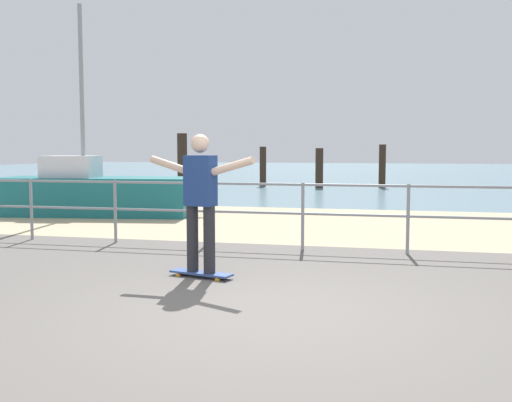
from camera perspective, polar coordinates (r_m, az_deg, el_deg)
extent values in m
cube|color=#605B56|center=(4.78, -2.16, -14.06)|extent=(24.00, 10.00, 0.04)
cube|color=tan|center=(12.51, 7.69, -2.22)|extent=(24.00, 6.00, 0.04)
cube|color=slate|center=(40.40, 11.64, 2.68)|extent=(72.00, 50.00, 0.04)
cylinder|color=gray|center=(10.86, -20.62, -0.80)|extent=(0.05, 0.05, 1.05)
cylinder|color=gray|center=(10.08, -13.27, -1.04)|extent=(0.05, 0.05, 1.05)
cylinder|color=gray|center=(9.48, -4.84, -1.29)|extent=(0.05, 0.05, 1.05)
cylinder|color=gray|center=(9.12, 4.47, -1.54)|extent=(0.05, 0.05, 1.05)
cylinder|color=gray|center=(9.01, 14.29, -1.76)|extent=(0.05, 0.05, 1.05)
cylinder|color=gray|center=(9.23, -0.28, 1.64)|extent=(10.88, 0.04, 0.04)
cylinder|color=gray|center=(9.27, -0.28, -1.10)|extent=(10.88, 0.04, 0.04)
cube|color=#19666B|center=(14.40, -14.94, 0.40)|extent=(4.55, 2.01, 0.90)
cone|color=#19666B|center=(13.80, -6.33, 0.35)|extent=(1.20, 0.91, 0.77)
cylinder|color=gray|center=(14.52, -16.28, 9.97)|extent=(0.10, 0.10, 3.94)
cube|color=silver|center=(14.58, -17.22, 3.16)|extent=(1.32, 1.06, 0.50)
cube|color=#334C8C|center=(7.27, -5.25, -6.85)|extent=(0.82, 0.40, 0.02)
cylinder|color=orange|center=(7.19, -3.02, -7.30)|extent=(0.07, 0.04, 0.06)
cylinder|color=orange|center=(7.06, -3.70, -7.53)|extent=(0.07, 0.04, 0.06)
cylinder|color=orange|center=(7.49, -6.71, -6.82)|extent=(0.07, 0.04, 0.06)
cylinder|color=orange|center=(7.37, -7.43, -7.04)|extent=(0.07, 0.04, 0.06)
cylinder|color=#26262B|center=(7.13, -4.48, -3.71)|extent=(0.14, 0.14, 0.80)
cylinder|color=#26262B|center=(7.26, -6.07, -3.56)|extent=(0.14, 0.14, 0.80)
cube|color=navy|center=(7.12, -5.33, 1.94)|extent=(0.40, 0.29, 0.60)
sphere|color=beige|center=(7.11, -5.35, 5.48)|extent=(0.22, 0.22, 0.22)
cylinder|color=beige|center=(6.88, -2.24, 3.34)|extent=(0.56, 0.23, 0.23)
cylinder|color=beige|center=(7.37, -8.23, 3.41)|extent=(0.56, 0.23, 0.23)
cylinder|color=#332319|center=(22.70, -7.04, 3.72)|extent=(0.37, 0.37, 2.14)
cylinder|color=#332319|center=(24.91, 0.66, 3.30)|extent=(0.27, 0.27, 1.65)
cylinder|color=#332319|center=(23.90, 6.05, 3.13)|extent=(0.31, 0.31, 1.59)
cylinder|color=#332319|center=(24.40, 11.94, 3.26)|extent=(0.27, 0.27, 1.74)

